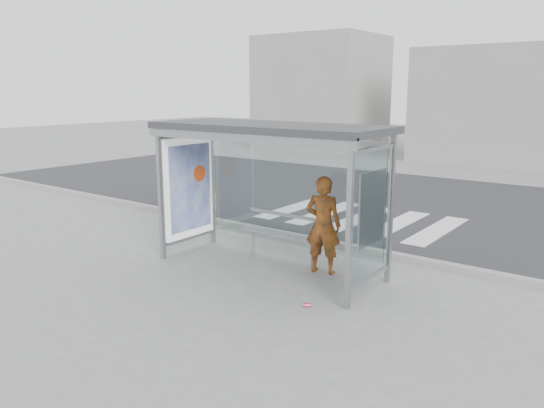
% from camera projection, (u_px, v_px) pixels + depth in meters
% --- Properties ---
extents(ground, '(80.00, 80.00, 0.00)m').
position_uv_depth(ground, '(268.00, 269.00, 9.60)').
color(ground, slate).
rests_on(ground, ground).
extents(road, '(30.00, 10.00, 0.01)m').
position_uv_depth(road, '(416.00, 204.00, 15.08)').
color(road, '#252527').
rests_on(road, ground).
extents(curb, '(30.00, 0.18, 0.12)m').
position_uv_depth(curb, '(324.00, 242.00, 11.11)').
color(curb, gray).
rests_on(curb, ground).
extents(crosswalk, '(4.55, 3.00, 0.00)m').
position_uv_depth(crosswalk, '(359.00, 218.00, 13.41)').
color(crosswalk, silver).
rests_on(crosswalk, ground).
extents(bus_shelter, '(4.25, 1.65, 2.62)m').
position_uv_depth(bus_shelter, '(253.00, 159.00, 9.44)').
color(bus_shelter, gray).
rests_on(bus_shelter, ground).
extents(building_left, '(6.00, 5.00, 6.00)m').
position_uv_depth(building_left, '(321.00, 93.00, 28.91)').
color(building_left, gray).
rests_on(building_left, ground).
extents(building_center, '(8.00, 5.00, 5.00)m').
position_uv_depth(building_center, '(516.00, 106.00, 23.17)').
color(building_center, gray).
rests_on(building_center, ground).
extents(person, '(0.72, 0.56, 1.75)m').
position_uv_depth(person, '(323.00, 225.00, 9.27)').
color(person, red).
rests_on(person, ground).
extents(bench, '(1.76, 0.32, 0.91)m').
position_uv_depth(bench, '(282.00, 234.00, 9.89)').
color(bench, gray).
rests_on(bench, ground).
extents(soda_can, '(0.13, 0.12, 0.06)m').
position_uv_depth(soda_can, '(307.00, 305.00, 7.92)').
color(soda_can, '#F04677').
rests_on(soda_can, ground).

